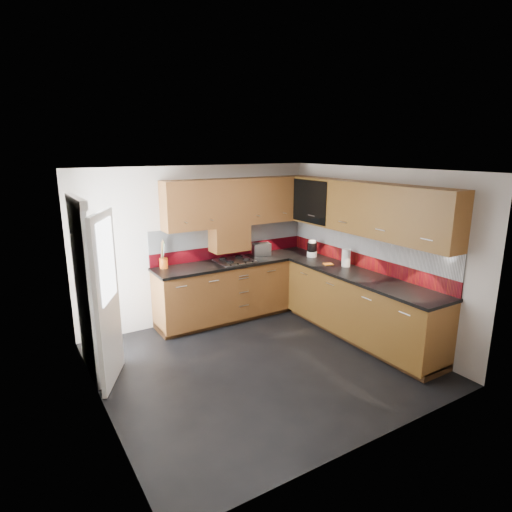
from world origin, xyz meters
TOP-DOWN VIEW (x-y plane):
  - room at (0.00, 0.00)m, footprint 4.00×3.80m
  - base_cabinets at (1.07, 0.72)m, footprint 2.70×3.20m
  - countertop at (1.05, 0.70)m, footprint 2.72×3.22m
  - backsplash at (1.28, 0.93)m, footprint 2.70×3.20m
  - upper_cabinets at (1.23, 0.78)m, footprint 2.50×3.20m
  - extractor_hood at (0.45, 1.64)m, footprint 0.60×0.33m
  - glass_cabinet at (1.71, 1.07)m, footprint 0.32×0.80m
  - back_door at (-1.78, 0.75)m, footprint 0.42×1.19m
  - gas_hob at (0.45, 1.47)m, footprint 0.55×0.49m
  - utensil_pot at (-0.62, 1.68)m, footprint 0.12×0.12m
  - toaster at (1.01, 1.59)m, footprint 0.32×0.24m
  - food_processor at (1.66, 1.08)m, footprint 0.16×0.16m
  - paper_towel at (1.72, 0.36)m, footprint 0.15×0.15m
  - orange_cloth at (1.57, 0.57)m, footprint 0.16×0.15m

SIDE VIEW (x-z plane):
  - base_cabinets at x=1.07m, z-range -0.04..0.91m
  - countertop at x=1.05m, z-range 0.90..0.94m
  - orange_cloth at x=1.57m, z-range 0.94..0.95m
  - gas_hob at x=0.45m, z-range 0.93..0.98m
  - back_door at x=-1.78m, z-range 0.01..2.05m
  - utensil_pot at x=-0.62m, z-range 0.82..1.25m
  - toaster at x=1.01m, z-range 0.94..1.14m
  - food_processor at x=1.66m, z-range 0.93..1.20m
  - paper_towel at x=1.72m, z-range 0.94..1.20m
  - backsplash at x=1.28m, z-range 0.94..1.48m
  - extractor_hood at x=0.45m, z-range 1.08..1.48m
  - room at x=0.00m, z-range 0.18..2.82m
  - upper_cabinets at x=1.23m, z-range 1.48..2.20m
  - glass_cabinet at x=1.71m, z-range 1.54..2.20m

